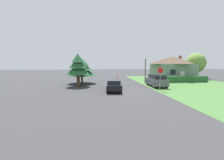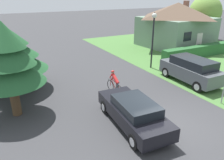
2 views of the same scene
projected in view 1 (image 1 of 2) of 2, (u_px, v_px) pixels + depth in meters
ground_plane at (127, 92)px, 18.40m from camera, size 140.00×140.00×0.00m
grass_verge_right at (196, 86)px, 23.44m from camera, size 16.00×36.00×0.01m
cottage_house at (172, 68)px, 32.08m from camera, size 8.50×7.98×5.15m
hedge_row at (181, 79)px, 27.35m from camera, size 9.93×0.90×1.12m
sedan_left_lane at (114, 85)px, 18.95m from camera, size 2.09×4.83×1.41m
cyclist at (118, 82)px, 22.61m from camera, size 0.44×1.82×1.51m
parked_suv_right at (156, 80)px, 22.26m from camera, size 1.99×4.60×1.81m
stop_sign at (160, 74)px, 18.79m from camera, size 0.77×0.07×2.97m
street_lamp at (145, 65)px, 25.88m from camera, size 0.40×0.40×4.65m
conifer_tall_near at (78, 66)px, 21.98m from camera, size 3.43×3.43×4.90m
conifer_tall_far at (82, 68)px, 25.55m from camera, size 4.76×4.76×4.30m
deciduous_tree_right at (196, 63)px, 33.68m from camera, size 4.15×4.15×5.79m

